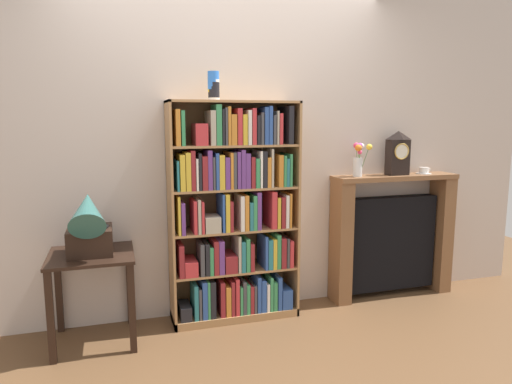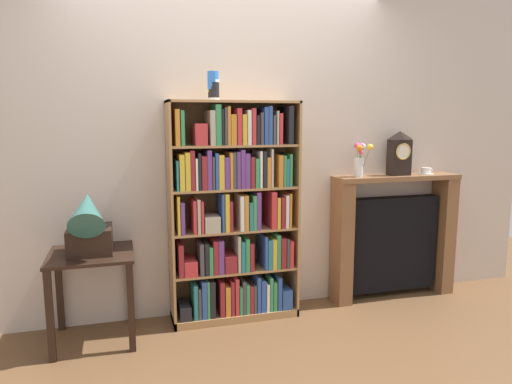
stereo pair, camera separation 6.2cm
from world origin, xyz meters
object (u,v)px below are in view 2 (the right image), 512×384
Objects in this scene: mantel_clock at (399,153)px; flower_vase at (360,159)px; fireplace_mantel at (393,237)px; teacup_with_saucer at (426,171)px; gramophone at (89,225)px; cup_stack at (213,86)px; bookshelf at (235,217)px; side_table_left at (92,273)px.

flower_vase is (-0.37, -0.00, -0.04)m from mantel_clock.
fireplace_mantel is 8.38× the size of teacup_with_saucer.
teacup_with_saucer is (2.75, 0.21, 0.25)m from gramophone.
cup_stack is at bearing -178.06° from mantel_clock.
bookshelf is 8.16× the size of cup_stack.
cup_stack is 0.18× the size of fireplace_mantel.
cup_stack reaches higher than teacup_with_saucer.
mantel_clock reaches higher than gramophone.
gramophone is (-0.00, -0.06, 0.35)m from side_table_left.
teacup_with_saucer is at bearing -4.10° from fireplace_mantel.
teacup_with_saucer is (0.64, 0.00, -0.12)m from flower_vase.
bookshelf is at bearing 5.80° from side_table_left.
cup_stack is 0.73× the size of flower_vase.
gramophone is 1.81× the size of flower_vase.
flower_vase is (2.11, 0.21, 0.37)m from gramophone.
cup_stack is 1.98m from teacup_with_saucer.
fireplace_mantel is 0.64m from teacup_with_saucer.
bookshelf is 1.15m from flower_vase.
mantel_clock is (1.44, 0.04, 0.46)m from bookshelf.
side_table_left is at bearing -176.02° from flower_vase.
flower_vase is 0.65m from teacup_with_saucer.
cup_stack reaches higher than fireplace_mantel.
cup_stack is at bearing 9.75° from gramophone.
flower_vase is at bearing -176.17° from fireplace_mantel.
bookshelf reaches higher than teacup_with_saucer.
bookshelf is 4.49× the size of mantel_clock.
teacup_with_saucer is at bearing 0.31° from flower_vase.
gramophone is at bearing -174.44° from flower_vase.
teacup_with_saucer is at bearing 3.13° from side_table_left.
cup_stack is 1.34m from flower_vase.
cup_stack reaches higher than side_table_left.
bookshelf is 0.99m from cup_stack.
cup_stack is at bearing -175.61° from bookshelf.
mantel_clock reaches higher than flower_vase.
gramophone is 2.15m from flower_vase.
bookshelf is at bearing -177.39° from fireplace_mantel.
gramophone is at bearing -90.00° from side_table_left.
side_table_left is 0.57× the size of fireplace_mantel.
cup_stack is 0.55× the size of mantel_clock.
bookshelf reaches higher than flower_vase.
bookshelf is at bearing 8.97° from gramophone.
gramophone reaches higher than side_table_left.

